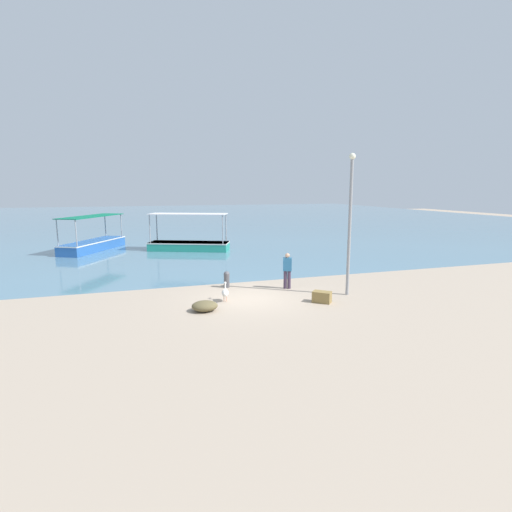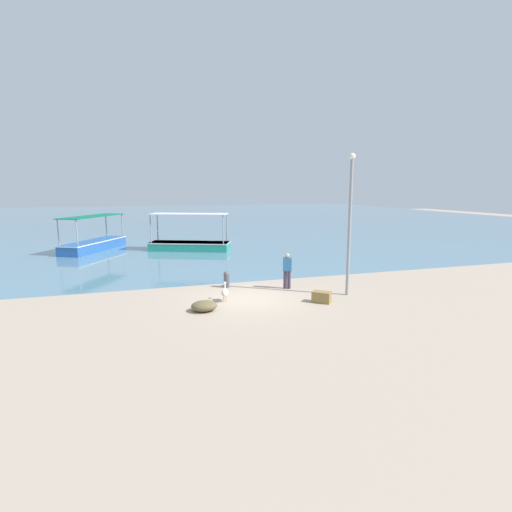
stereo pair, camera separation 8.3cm
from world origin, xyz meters
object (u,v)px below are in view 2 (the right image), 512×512
Objects in this scene: fishing_boat_far_left at (190,243)px; pelican at (225,292)px; fishing_boat_near_left at (94,243)px; cargo_crate at (322,297)px; fisherman_standing at (287,270)px; mooring_bollard at (227,279)px; lamp_post at (350,217)px; net_pile at (204,306)px; glass_bottle at (323,295)px.

pelican is (-0.60, -14.33, -0.14)m from fishing_boat_far_left.
fishing_boat_near_left reaches higher than cargo_crate.
pelican is at bearing -159.87° from fisherman_standing.
lamp_post is at bearing -31.28° from mooring_bollard.
fishing_boat_far_left reaches higher than net_pile.
cargo_crate reaches higher than glass_bottle.
fisherman_standing is 2.72m from cargo_crate.
pelican reaches higher than net_pile.
fishing_boat_far_left is 16.03m from cargo_crate.
glass_bottle is (5.25, 0.38, -0.09)m from net_pile.
fishing_boat_near_left reaches higher than glass_bottle.
lamp_post is 6.09× the size of net_pile.
fishing_boat_far_left is 15.97m from lamp_post.
fishing_boat_near_left reaches higher than net_pile.
glass_bottle is (0.90, -1.89, -0.80)m from fisherman_standing.
cargo_crate is (3.16, -3.67, -0.19)m from mooring_bollard.
mooring_bollard is at bearing 63.34° from net_pile.
net_pile is at bearing -73.32° from fishing_boat_near_left.
pelican is 1.02× the size of mooring_bollard.
fishing_boat_far_left reaches higher than mooring_bollard.
fishing_boat_near_left is 20.13m from glass_bottle.
net_pile is at bearing -96.19° from fishing_boat_far_left.
net_pile is 1.36× the size of cargo_crate.
fishing_boat_near_left is 18.04m from fisherman_standing.
net_pile is at bearing -175.83° from glass_bottle.
net_pile is at bearing -176.05° from lamp_post.
fisherman_standing reaches higher than mooring_bollard.
mooring_bollard is (0.62, 2.28, 0.04)m from pelican.
fisherman_standing is (9.60, -15.27, 0.37)m from fishing_boat_near_left.
fishing_boat_far_left is 1.02× the size of lamp_post.
glass_bottle is (3.56, -2.97, -0.31)m from mooring_bollard.
lamp_post is 6.36m from mooring_bollard.
lamp_post reaches higher than net_pile.
fisherman_standing is 4.95m from net_pile.
cargo_crate is at bearing -79.16° from fisherman_standing.
mooring_bollard reaches higher than glass_bottle.
pelican is (6.32, -16.48, -0.17)m from fishing_boat_near_left.
mooring_bollard is (6.94, -14.19, -0.12)m from fishing_boat_near_left.
pelican is 4.24m from glass_bottle.
glass_bottle is at bearing -76.60° from fishing_boat_far_left.
lamp_post is (4.80, -14.95, 2.91)m from fishing_boat_far_left.
mooring_bollard is (-4.79, 2.91, -3.01)m from lamp_post.
cargo_crate is (-1.63, -0.76, -3.20)m from lamp_post.
mooring_bollard is 0.78× the size of net_pile.
fishing_boat_far_left reaches higher than pelican.
cargo_crate is at bearing -120.09° from glass_bottle.
net_pile is (5.26, -17.55, -0.34)m from fishing_boat_near_left.
fisherman_standing is 2.24m from glass_bottle.
mooring_bollard is 2.91m from fisherman_standing.
fisherman_standing is 6.26× the size of glass_bottle.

